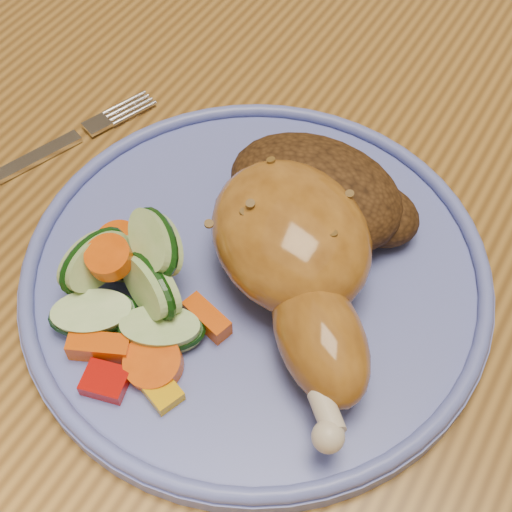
{
  "coord_description": "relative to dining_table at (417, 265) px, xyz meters",
  "views": [
    {
      "loc": [
        0.06,
        -0.35,
        1.14
      ],
      "look_at": [
        -0.08,
        -0.13,
        0.78
      ],
      "focal_mm": 50.0,
      "sensor_mm": 36.0,
      "label": 1
    }
  ],
  "objects": [
    {
      "name": "fork",
      "position": [
        -0.27,
        -0.11,
        0.09
      ],
      "size": [
        0.07,
        0.15,
        0.0
      ],
      "color": "silver",
      "rests_on": "dining_table"
    },
    {
      "name": "chicken_leg",
      "position": [
        -0.05,
        -0.13,
        0.12
      ],
      "size": [
        0.17,
        0.18,
        0.06
      ],
      "color": "#A86923",
      "rests_on": "plate"
    },
    {
      "name": "dining_table",
      "position": [
        0.0,
        0.0,
        0.0
      ],
      "size": [
        0.9,
        1.4,
        0.75
      ],
      "color": "olive",
      "rests_on": "ground"
    },
    {
      "name": "vegetable_pile",
      "position": [
        -0.13,
        -0.19,
        0.11
      ],
      "size": [
        0.12,
        0.13,
        0.06
      ],
      "color": "#A50A05",
      "rests_on": "plate"
    },
    {
      "name": "plate_rim",
      "position": [
        -0.08,
        -0.13,
        0.1
      ],
      "size": [
        0.3,
        0.3,
        0.01
      ],
      "primitive_type": "torus",
      "color": "#5A66BD",
      "rests_on": "plate"
    },
    {
      "name": "rice_pilaf",
      "position": [
        -0.06,
        -0.07,
        0.12
      ],
      "size": [
        0.13,
        0.09,
        0.05
      ],
      "color": "#402610",
      "rests_on": "plate"
    },
    {
      "name": "plate",
      "position": [
        -0.08,
        -0.13,
        0.09
      ],
      "size": [
        0.31,
        0.31,
        0.01
      ],
      "primitive_type": "cylinder",
      "color": "#5A66BD",
      "rests_on": "dining_table"
    },
    {
      "name": "ground",
      "position": [
        0.0,
        0.0,
        -0.67
      ],
      "size": [
        4.0,
        4.0,
        0.0
      ],
      "primitive_type": "plane",
      "color": "brown",
      "rests_on": "ground"
    }
  ]
}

